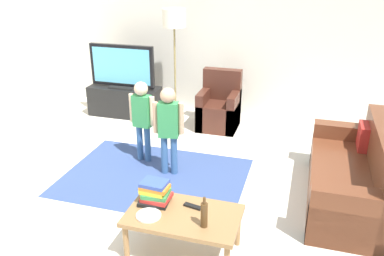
% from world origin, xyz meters
% --- Properties ---
extents(ground, '(7.80, 7.80, 0.00)m').
position_xyz_m(ground, '(0.00, 0.00, 0.00)').
color(ground, beige).
extents(wall_back, '(6.00, 0.12, 2.70)m').
position_xyz_m(wall_back, '(0.00, 3.00, 1.35)').
color(wall_back, silver).
rests_on(wall_back, ground).
extents(area_rug, '(2.20, 1.60, 0.01)m').
position_xyz_m(area_rug, '(-0.44, 0.45, 0.00)').
color(area_rug, '#33477A').
rests_on(area_rug, ground).
extents(tv_stand, '(1.20, 0.44, 0.50)m').
position_xyz_m(tv_stand, '(-1.70, 2.30, 0.24)').
color(tv_stand, black).
rests_on(tv_stand, ground).
extents(tv, '(1.10, 0.28, 0.71)m').
position_xyz_m(tv, '(-1.70, 2.28, 0.85)').
color(tv, black).
rests_on(tv, tv_stand).
extents(couch, '(0.80, 1.80, 0.86)m').
position_xyz_m(couch, '(1.87, 0.57, 0.29)').
color(couch, brown).
rests_on(couch, ground).
extents(armchair, '(0.60, 0.60, 0.90)m').
position_xyz_m(armchair, '(-0.04, 2.26, 0.30)').
color(armchair, '#472319').
rests_on(armchair, ground).
extents(floor_lamp, '(0.36, 0.36, 1.78)m').
position_xyz_m(floor_lamp, '(-0.84, 2.45, 1.54)').
color(floor_lamp, '#262626').
rests_on(floor_lamp, ground).
extents(child_near_tv, '(0.36, 0.17, 1.08)m').
position_xyz_m(child_near_tv, '(-0.73, 0.84, 0.65)').
color(child_near_tv, '#33598C').
rests_on(child_near_tv, ground).
extents(child_center, '(0.37, 0.18, 1.12)m').
position_xyz_m(child_center, '(-0.29, 0.60, 0.67)').
color(child_center, '#33598C').
rests_on(child_center, ground).
extents(coffee_table, '(1.00, 0.60, 0.42)m').
position_xyz_m(coffee_table, '(0.33, -0.76, 0.37)').
color(coffee_table, olive).
rests_on(coffee_table, ground).
extents(book_stack, '(0.29, 0.25, 0.22)m').
position_xyz_m(book_stack, '(0.03, -0.65, 0.52)').
color(book_stack, black).
rests_on(book_stack, coffee_table).
extents(bottle, '(0.06, 0.06, 0.28)m').
position_xyz_m(bottle, '(0.55, -0.88, 0.54)').
color(bottle, '#4C3319').
rests_on(bottle, coffee_table).
extents(tv_remote, '(0.18, 0.08, 0.02)m').
position_xyz_m(tv_remote, '(0.38, -0.64, 0.43)').
color(tv_remote, black).
rests_on(tv_remote, coffee_table).
extents(plate, '(0.22, 0.22, 0.02)m').
position_xyz_m(plate, '(0.05, -0.88, 0.43)').
color(plate, white).
rests_on(plate, coffee_table).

